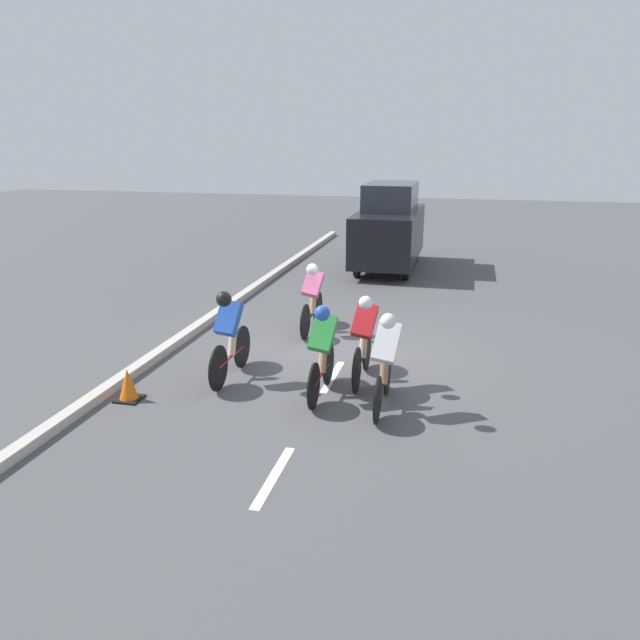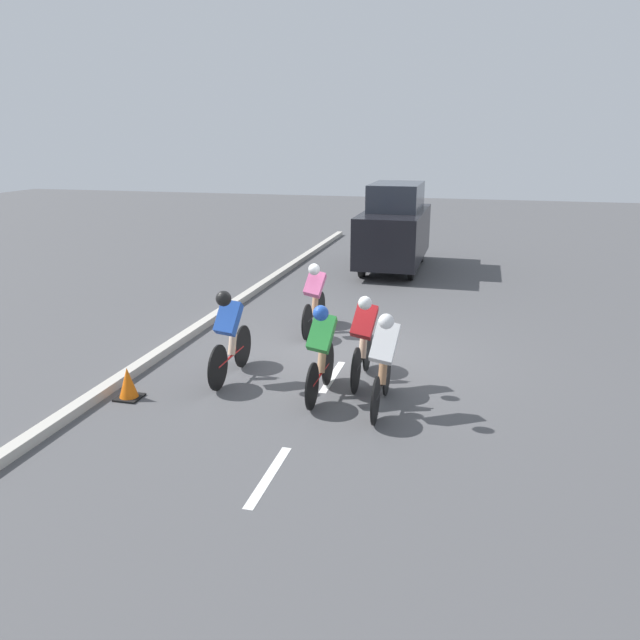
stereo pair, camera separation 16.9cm
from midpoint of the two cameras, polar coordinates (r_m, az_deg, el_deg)
ground_plane at (r=11.14m, az=1.84°, el=-3.33°), size 60.00×60.00×0.00m
lane_stripe_near at (r=7.44m, az=-4.92°, el=-14.05°), size 0.12×1.40×0.01m
lane_stripe_mid at (r=10.22m, az=0.69°, el=-5.18°), size 0.12×1.40×0.01m
lane_stripe_far at (r=13.19m, az=3.76°, el=-0.16°), size 0.12×1.40×0.01m
curb at (r=11.29m, az=-15.38°, el=-3.29°), size 0.20×29.61×0.14m
cyclist_pink at (r=12.23m, az=-1.10°, el=2.22°), size 0.41×1.73×1.46m
cyclist_green at (r=9.13m, az=-0.31°, el=-2.60°), size 0.40×1.65×1.51m
cyclist_white at (r=8.78m, az=5.43°, el=-3.49°), size 0.40×1.71×1.51m
cyclist_red at (r=9.76m, az=3.51°, el=-1.53°), size 0.41×1.68×1.48m
cyclist_blue at (r=9.93m, az=-8.81°, el=-1.11°), size 0.38×1.76×1.53m
support_car at (r=18.44m, az=6.08°, el=8.41°), size 1.70×4.32×2.47m
traffic_cone at (r=9.72m, az=-17.62°, el=-5.69°), size 0.36×0.36×0.49m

